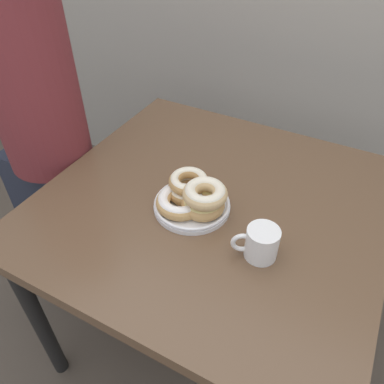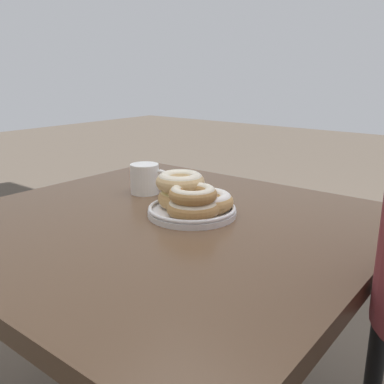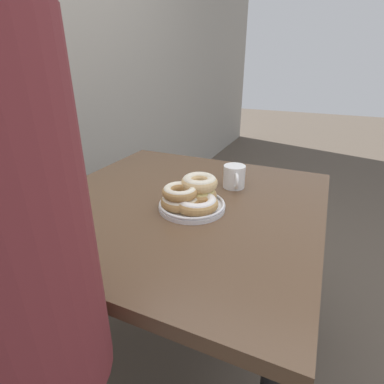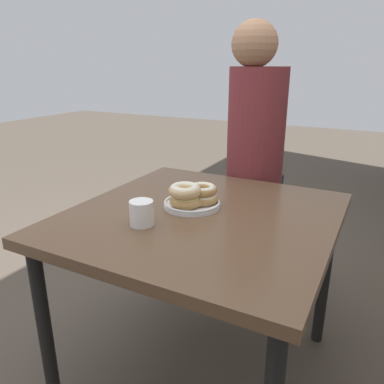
% 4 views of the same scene
% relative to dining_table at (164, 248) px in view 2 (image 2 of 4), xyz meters
% --- Properties ---
extents(dining_table, '(0.98, 0.95, 0.73)m').
position_rel_dining_table_xyz_m(dining_table, '(0.00, 0.00, 0.00)').
color(dining_table, brown).
rests_on(dining_table, ground_plane).
extents(donut_plate, '(0.23, 0.23, 0.10)m').
position_rel_dining_table_xyz_m(donut_plate, '(-0.04, -0.06, 0.12)').
color(donut_plate, white).
rests_on(donut_plate, dining_table).
extents(coffee_mug, '(0.11, 0.08, 0.09)m').
position_rel_dining_table_xyz_m(coffee_mug, '(0.19, -0.14, 0.12)').
color(coffee_mug, white).
rests_on(coffee_mug, dining_table).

